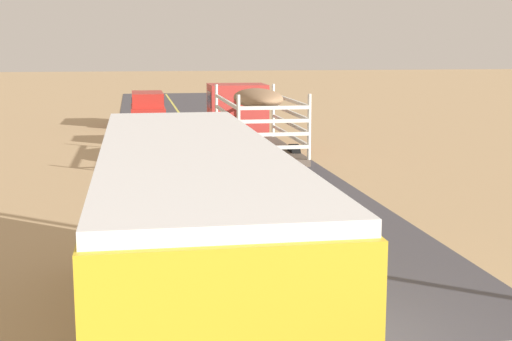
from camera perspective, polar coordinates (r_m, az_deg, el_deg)
The scene contains 3 objects.
livestock_truck at distance 30.20m, azimuth -0.90°, elevation 4.46°, with size 2.53×9.70×3.02m.
bus at distance 10.85m, azimuth -5.28°, elevation -5.65°, with size 2.54×10.00×3.21m.
car_far at distance 42.36m, azimuth -8.53°, elevation 4.96°, with size 1.90×4.62×1.93m.
Camera 1 is at (-3.10, -10.37, 4.65)m, focal length 50.81 mm.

